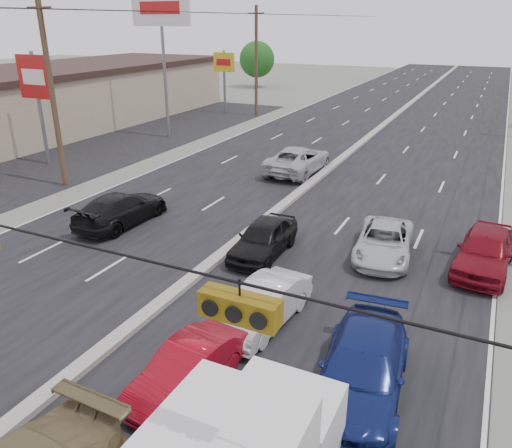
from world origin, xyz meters
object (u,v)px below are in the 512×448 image
Objects in this scene: pole_sign_billboard at (161,18)px; pole_sign_far at (224,67)px; pole_sign_mid at (36,83)px; queue_car_d at (363,369)px; utility_pole_left_c at (256,61)px; queue_car_c at (384,242)px; queue_car_b at (264,305)px; tree_left_far at (257,59)px; red_sedan at (187,369)px; utility_pole_left_b at (52,94)px; oncoming_near at (121,209)px; oncoming_far at (298,160)px; queue_car_a at (263,238)px; queue_car_e at (485,251)px.

pole_sign_billboard is 1.83× the size of pole_sign_far.
queue_car_d is (24.00, -12.48, -4.38)m from pole_sign_mid.
utility_pole_left_c is 2.21× the size of queue_car_c.
pole_sign_mid is 1.74× the size of queue_car_b.
tree_left_far reaches higher than red_sedan.
utility_pole_left_b is at bearing -33.69° from pole_sign_mid.
pole_sign_billboard is 32.16m from queue_car_d.
oncoming_near is (-8.84, 8.14, 0.11)m from red_sedan.
queue_car_b is at bearing 109.31° from oncoming_far.
red_sedan is at bearing 104.87° from oncoming_far.
utility_pole_left_c is 29.23m from oncoming_near.
queue_car_b reaches higher than queue_car_c.
utility_pole_left_b is at bearing 148.21° from queue_car_d.
red_sedan is 0.75× the size of oncoming_near.
pole_sign_far is (-3.50, -0.00, -0.70)m from utility_pole_left_c.
utility_pole_left_c is 1.67× the size of pole_sign_far.
oncoming_far is at bearing -20.39° from pole_sign_billboard.
queue_car_a is 8.34m from queue_car_d.
utility_pole_left_c is 0.91× the size of pole_sign_billboard.
oncoming_near reaches higher than queue_car_b.
utility_pole_left_b is 2.00× the size of oncoming_near.
queue_car_e reaches higher than queue_car_a.
queue_car_b is at bearing -64.19° from tree_left_far.
pole_sign_mid is 19.95m from queue_car_a.
queue_car_d is at bearing -49.18° from queue_car_a.
pole_sign_mid is at bearing 157.63° from queue_car_b.
utility_pole_left_c reaches higher than queue_car_e.
queue_car_e is (26.39, -3.90, -4.32)m from pole_sign_mid.
queue_car_e reaches higher than queue_car_d.
pole_sign_far is at bearing 123.46° from red_sedan.
red_sedan is at bearing -36.01° from utility_pole_left_b.
red_sedan is (17.50, -24.26, -8.25)m from pole_sign_billboard.
queue_car_e is (23.89, -13.90, -8.08)m from pole_sign_billboard.
oncoming_far reaches higher than oncoming_near.
queue_car_d is at bearing -88.14° from queue_car_c.
pole_sign_mid is 27.03m from queue_car_e.
queue_car_c is at bearing 129.16° from oncoming_far.
red_sedan is at bearing -66.04° from tree_left_far.
red_sedan is 0.93× the size of queue_car_b.
utility_pole_left_b is 1.99× the size of queue_car_d.
pole_sign_far is at bearing -73.30° from tree_left_far.
pole_sign_mid is at bearing -104.04° from pole_sign_billboard.
queue_car_c is (18.26, -26.37, -4.48)m from utility_pole_left_c.
red_sedan is at bearing -116.44° from queue_car_e.
pole_sign_far is (-1.50, 12.00, -4.46)m from pole_sign_billboard.
tree_left_far is at bearing 114.67° from queue_car_a.
oncoming_far is (14.43, -16.81, -3.61)m from pole_sign_far.
pole_sign_billboard reaches higher than oncoming_near.
pole_sign_billboard reaches higher than utility_pole_left_c.
pole_sign_billboard is at bearing 136.23° from queue_car_b.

